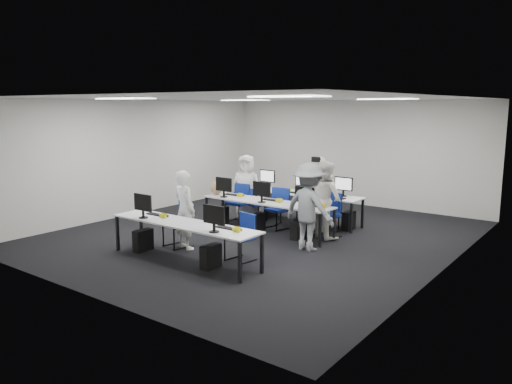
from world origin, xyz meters
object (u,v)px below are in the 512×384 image
Objects in this scene: chair_4 at (327,223)px; photographer at (309,207)px; student_0 at (185,210)px; student_1 at (325,199)px; chair_6 at (284,214)px; chair_0 at (178,233)px; chair_5 at (255,210)px; chair_2 at (238,210)px; chair_7 at (327,220)px; student_2 at (246,187)px; chair_3 at (277,217)px; chair_1 at (241,246)px; student_3 at (319,194)px; desk_mid at (266,203)px; desk_front at (184,225)px.

photographer is (0.21, -1.13, 0.57)m from chair_4.
student_1 is at bearing -112.10° from student_0.
chair_4 reaches higher than chair_6.
chair_0 reaches higher than chair_5.
chair_6 is 2.86m from student_0.
photographer is at bearing 42.33° from chair_0.
chair_2 is 0.97× the size of chair_6.
chair_4 is 1.30m from chair_6.
chair_0 is at bearing -123.89° from chair_7.
chair_2 is at bearing -101.87° from chair_5.
student_1 is 2.58m from student_2.
chair_6 is (-1.28, 0.24, -0.00)m from chair_4.
student_0 is 3.05m from student_1.
chair_4 reaches higher than chair_0.
student_0 reaches higher than chair_3.
chair_1 is (1.61, 0.03, -0.01)m from chair_0.
student_3 is 1.66m from photographer.
chair_1 is 1.48m from student_0.
chair_7 is 0.62m from student_3.
chair_5 is 2.89m from photographer.
chair_4 is 0.61× the size of student_0.
student_1 is (2.03, 2.44, 0.56)m from chair_0.
chair_5 is 0.52× the size of student_0.
chair_5 is 1.99m from chair_7.
student_3 is (1.62, 2.90, 0.57)m from chair_0.
chair_5 is at bearing 137.99° from desk_mid.
photographer is at bearing 73.21° from chair_1.
chair_2 is 2.15m from student_3.
desk_front is 2.02× the size of student_0.
desk_mid is at bearing -139.85° from chair_7.
student_0 is (-0.58, -1.99, 0.11)m from desk_mid.
student_0 is 0.91× the size of photographer.
chair_0 is at bearing -170.04° from chair_1.
photographer is at bearing 126.16° from student_1.
chair_5 is 0.47× the size of photographer.
student_3 reaches higher than chair_5.
chair_6 is 2.10m from photographer.
student_0 is 3.24m from student_3.
photographer reaches higher than desk_mid.
chair_6 is 0.55× the size of photographer.
chair_1 is 3.31m from chair_5.
student_0 is 3.00m from student_2.
student_2 reaches higher than desk_mid.
student_3 is at bearing 153.93° from chair_4.
photographer is at bearing -25.43° from chair_2.
student_2 reaches higher than chair_3.
desk_mid is (0.00, 2.60, 0.00)m from desk_front.
student_1 is at bearing 9.74° from chair_5.
student_1 is (1.24, 3.06, 0.16)m from desk_front.
chair_3 is at bearing 22.87° from student_1.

